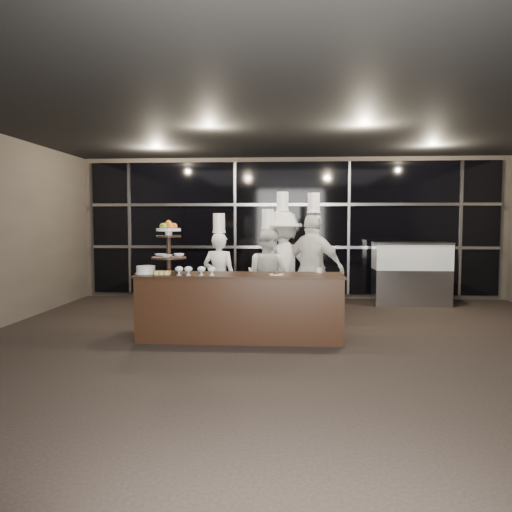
# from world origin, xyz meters

# --- Properties ---
(room) EXTENTS (10.00, 10.00, 10.00)m
(room) POSITION_xyz_m (0.00, 0.00, 1.50)
(room) COLOR black
(room) RESTS_ON ground
(window_wall) EXTENTS (8.60, 0.10, 2.80)m
(window_wall) POSITION_xyz_m (0.00, 4.94, 1.50)
(window_wall) COLOR black
(window_wall) RESTS_ON ground
(buffet_counter) EXTENTS (2.84, 0.74, 0.92)m
(buffet_counter) POSITION_xyz_m (-0.73, 1.16, 0.47)
(buffet_counter) COLOR black
(buffet_counter) RESTS_ON ground
(display_stand) EXTENTS (0.48, 0.48, 0.74)m
(display_stand) POSITION_xyz_m (-1.73, 1.16, 1.34)
(display_stand) COLOR black
(display_stand) RESTS_ON buffet_counter
(compotes) EXTENTS (0.56, 0.11, 0.12)m
(compotes) POSITION_xyz_m (-1.31, 0.94, 1.00)
(compotes) COLOR silver
(compotes) RESTS_ON buffet_counter
(layer_cake) EXTENTS (0.30, 0.30, 0.11)m
(layer_cake) POSITION_xyz_m (-2.04, 1.11, 0.97)
(layer_cake) COLOR white
(layer_cake) RESTS_ON buffet_counter
(pastry_squares) EXTENTS (0.20, 0.13, 0.05)m
(pastry_squares) POSITION_xyz_m (-1.77, 0.99, 0.95)
(pastry_squares) COLOR #F3D576
(pastry_squares) RESTS_ON buffet_counter
(small_plate) EXTENTS (0.20, 0.20, 0.05)m
(small_plate) POSITION_xyz_m (-0.22, 1.06, 0.94)
(small_plate) COLOR white
(small_plate) RESTS_ON buffet_counter
(chef_cup) EXTENTS (0.08, 0.08, 0.07)m
(chef_cup) POSITION_xyz_m (0.38, 1.41, 0.96)
(chef_cup) COLOR white
(chef_cup) RESTS_ON buffet_counter
(display_case) EXTENTS (1.48, 0.64, 1.24)m
(display_case) POSITION_xyz_m (2.36, 4.30, 0.69)
(display_case) COLOR #A5A5AA
(display_case) RESTS_ON ground
(chef_a) EXTENTS (0.60, 0.46, 1.77)m
(chef_a) POSITION_xyz_m (-1.16, 2.16, 0.77)
(chef_a) COLOR silver
(chef_a) RESTS_ON ground
(chef_b) EXTENTS (0.94, 0.87, 1.84)m
(chef_b) POSITION_xyz_m (-0.39, 2.23, 0.79)
(chef_b) COLOR silver
(chef_b) RESTS_ON ground
(chef_c) EXTENTS (1.35, 1.09, 2.12)m
(chef_c) POSITION_xyz_m (-0.16, 2.38, 0.92)
(chef_c) COLOR silver
(chef_c) RESTS_ON ground
(chef_d) EXTENTS (1.12, 0.92, 2.09)m
(chef_d) POSITION_xyz_m (0.33, 2.15, 0.91)
(chef_d) COLOR silver
(chef_d) RESTS_ON ground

